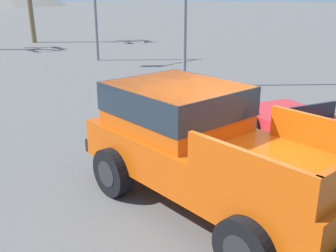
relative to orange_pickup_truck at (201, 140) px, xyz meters
name	(u,v)px	position (x,y,z in m)	size (l,w,h in m)	color
ground_plane	(230,200)	(0.30, -0.43, -1.07)	(320.00, 320.00, 0.00)	#5B5956
orange_pickup_truck	(201,140)	(0.00, 0.00, 0.00)	(2.73, 5.05, 1.89)	#CC4C0C
red_convertible_car	(325,136)	(3.44, -0.78, -0.68)	(3.37, 4.79, 0.96)	red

